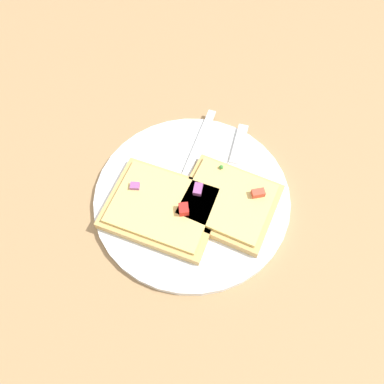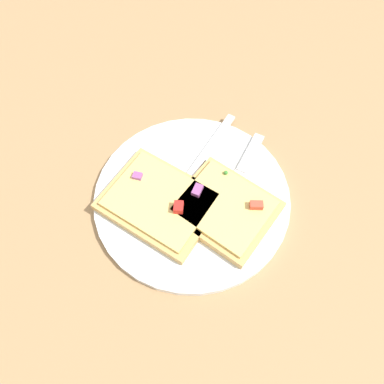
% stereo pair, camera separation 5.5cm
% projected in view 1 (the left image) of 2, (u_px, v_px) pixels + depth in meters
% --- Properties ---
extents(ground_plane, '(4.00, 4.00, 0.00)m').
position_uv_depth(ground_plane, '(192.00, 199.00, 0.57)').
color(ground_plane, '#9E7A51').
extents(plate, '(0.29, 0.29, 0.01)m').
position_uv_depth(plate, '(192.00, 197.00, 0.56)').
color(plate, white).
rests_on(plate, ground).
extents(fork, '(0.03, 0.23, 0.01)m').
position_uv_depth(fork, '(187.00, 172.00, 0.58)').
color(fork, silver).
rests_on(fork, plate).
extents(knife, '(0.03, 0.21, 0.01)m').
position_uv_depth(knife, '(233.00, 168.00, 0.58)').
color(knife, silver).
rests_on(knife, plate).
extents(pizza_slice_main, '(0.16, 0.13, 0.03)m').
position_uv_depth(pizza_slice_main, '(162.00, 207.00, 0.54)').
color(pizza_slice_main, tan).
rests_on(pizza_slice_main, plate).
extents(pizza_slice_corner, '(0.15, 0.13, 0.03)m').
position_uv_depth(pizza_slice_corner, '(228.00, 200.00, 0.54)').
color(pizza_slice_corner, tan).
rests_on(pizza_slice_corner, plate).
extents(crumb_scatter, '(0.18, 0.05, 0.01)m').
position_uv_depth(crumb_scatter, '(194.00, 204.00, 0.55)').
color(crumb_scatter, tan).
rests_on(crumb_scatter, plate).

